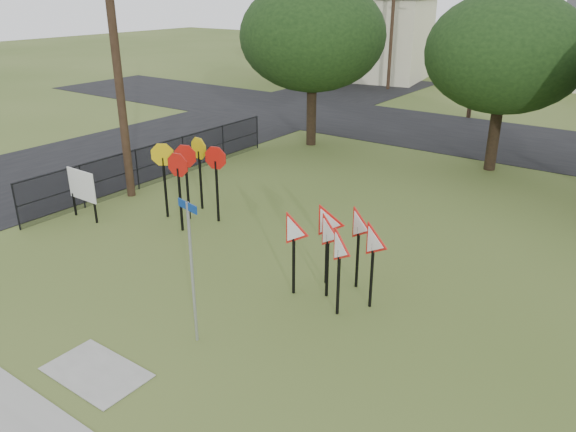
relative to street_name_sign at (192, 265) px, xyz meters
The scene contains 17 objects.
ground 2.00m from the street_name_sign, 148.53° to the left, with size 140.00×140.00×0.00m, color #435921.
sidewalk 4.18m from the street_name_sign, 102.12° to the right, with size 30.00×1.60×0.02m, color gray.
street_left 16.64m from the street_name_sign, 140.66° to the left, with size 8.00×50.00×0.02m, color black.
street_far 20.58m from the street_name_sign, 92.23° to the left, with size 60.00×8.00×0.02m, color black.
curb_pad 2.71m from the street_name_sign, 112.63° to the right, with size 2.00×1.20×0.02m, color gray.
street_name_sign is the anchor object (origin of this frame).
stop_sign_cluster 6.71m from the street_name_sign, 135.67° to the left, with size 2.26×1.80×2.44m.
yield_sign_cluster 3.51m from the street_name_sign, 66.63° to the left, with size 2.67×1.78×2.11m.
info_board 8.03m from the street_name_sign, 160.22° to the left, with size 1.29×0.06×1.62m.
utility_pole_main 10.06m from the street_name_sign, 148.18° to the left, with size 3.55×0.33×10.00m.
far_pole_a 24.81m from the street_name_sign, 96.52° to the left, with size 1.40×0.24×9.00m.
far_pole_c 32.47m from the street_name_sign, 109.50° to the left, with size 1.40×0.24×9.00m.
fence_run 10.81m from the street_name_sign, 141.26° to the left, with size 0.05×11.55×1.50m.
house_left 37.58m from the street_name_sign, 113.22° to the left, with size 10.58×8.88×7.20m.
tree_near_left 16.30m from the street_name_sign, 115.13° to the left, with size 6.40×6.40×7.27m.
tree_near_mid 15.78m from the street_name_sign, 85.56° to the left, with size 6.00×6.00×6.80m.
tree_far_left 34.98m from the street_name_sign, 118.85° to the left, with size 6.80×6.80×7.73m.
Camera 1 is at (8.12, -7.37, 6.83)m, focal length 35.00 mm.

